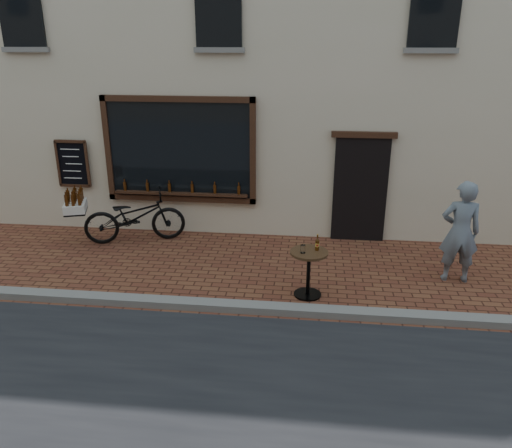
# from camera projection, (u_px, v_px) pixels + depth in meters

# --- Properties ---
(ground) EXTENTS (90.00, 90.00, 0.00)m
(ground) POSITION_uv_depth(u_px,v_px,m) (248.00, 317.00, 7.73)
(ground) COLOR #5C2C1D
(ground) RESTS_ON ground
(kerb) EXTENTS (90.00, 0.25, 0.12)m
(kerb) POSITION_uv_depth(u_px,v_px,m) (250.00, 307.00, 7.90)
(kerb) COLOR slate
(kerb) RESTS_ON ground
(cargo_bicycle) EXTENTS (2.49, 1.40, 1.17)m
(cargo_bicycle) POSITION_uv_depth(u_px,v_px,m) (133.00, 216.00, 10.46)
(cargo_bicycle) COLOR black
(cargo_bicycle) RESTS_ON ground
(bistro_table) EXTENTS (0.63, 0.63, 1.07)m
(bistro_table) POSITION_uv_depth(u_px,v_px,m) (309.00, 264.00, 8.20)
(bistro_table) COLOR black
(bistro_table) RESTS_ON ground
(pedestrian) EXTENTS (0.68, 0.46, 1.83)m
(pedestrian) POSITION_uv_depth(u_px,v_px,m) (460.00, 232.00, 8.62)
(pedestrian) COLOR slate
(pedestrian) RESTS_ON ground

